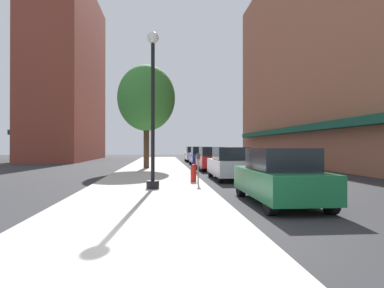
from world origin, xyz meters
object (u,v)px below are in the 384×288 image
(lamppost, at_px, (153,107))
(tree_near, at_px, (146,98))
(car_green, at_px, (280,177))
(car_white, at_px, (194,154))
(car_blue, at_px, (200,156))
(parking_meter_near, at_px, (198,164))
(car_silver, at_px, (230,164))
(car_red, at_px, (211,159))
(fire_hydrant, at_px, (194,173))

(lamppost, relative_size, tree_near, 0.79)
(car_green, distance_m, car_white, 27.90)
(car_green, bearing_deg, car_blue, 88.66)
(parking_meter_near, distance_m, car_green, 4.86)
(lamppost, height_order, car_green, lamppost)
(tree_near, xyz_separation_m, car_silver, (4.62, -7.72, -4.38))
(car_green, bearing_deg, lamppost, 139.97)
(car_silver, bearing_deg, tree_near, 121.96)
(car_blue, bearing_deg, car_red, -88.05)
(car_green, height_order, car_white, same)
(car_blue, bearing_deg, fire_hydrant, -95.52)
(parking_meter_near, xyz_separation_m, car_blue, (1.95, 16.68, -0.14))
(fire_hydrant, relative_size, car_silver, 0.18)
(fire_hydrant, xyz_separation_m, car_green, (2.06, -5.43, 0.29))
(tree_near, distance_m, car_green, 16.34)
(car_silver, bearing_deg, car_green, -88.93)
(car_red, bearing_deg, lamppost, -108.72)
(parking_meter_near, xyz_separation_m, car_silver, (1.95, 2.87, -0.14))
(car_silver, bearing_deg, car_red, 91.07)
(parking_meter_near, xyz_separation_m, tree_near, (-2.67, 10.59, 4.24))
(tree_near, distance_m, car_silver, 10.01)
(fire_hydrant, height_order, tree_near, tree_near)
(car_silver, xyz_separation_m, car_white, (0.00, 20.58, 0.00))
(car_silver, distance_m, car_blue, 13.81)
(lamppost, distance_m, car_blue, 18.64)
(car_green, bearing_deg, car_silver, 88.66)
(parking_meter_near, relative_size, car_blue, 0.30)
(car_green, xyz_separation_m, car_blue, (0.00, 21.14, 0.00))
(tree_near, bearing_deg, car_blue, 52.82)
(fire_hydrant, bearing_deg, tree_near, 104.91)
(tree_near, height_order, car_blue, tree_near)
(car_silver, height_order, car_blue, same)
(car_red, distance_m, car_blue, 7.03)
(fire_hydrant, bearing_deg, car_silver, 42.63)
(lamppost, relative_size, car_blue, 1.37)
(car_green, xyz_separation_m, car_silver, (0.00, 7.33, 0.00))
(car_green, distance_m, car_red, 14.11)
(parking_meter_near, xyz_separation_m, car_red, (1.95, 9.65, -0.14))
(tree_near, xyz_separation_m, car_white, (4.62, 12.85, -4.38))
(tree_near, bearing_deg, car_white, 70.23)
(fire_hydrant, distance_m, parking_meter_near, 1.07)
(lamppost, distance_m, car_red, 11.94)
(tree_near, height_order, car_green, tree_near)
(lamppost, distance_m, car_silver, 6.21)
(lamppost, bearing_deg, parking_meter_near, 37.00)
(fire_hydrant, bearing_deg, lamppost, -126.37)
(tree_near, bearing_deg, car_silver, -59.11)
(car_white, bearing_deg, lamppost, -98.02)
(fire_hydrant, height_order, car_blue, car_blue)
(fire_hydrant, relative_size, car_green, 0.18)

